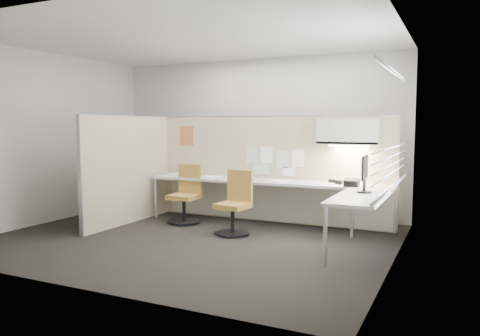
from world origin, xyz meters
The scene contains 26 objects.
floor centered at (0.00, 0.00, -0.01)m, with size 5.50×4.50×0.01m, color black.
ceiling centered at (0.00, 0.00, 2.80)m, with size 5.50×4.50×0.01m, color white.
wall_back centered at (0.00, 2.25, 1.40)m, with size 5.50×0.02×2.80m, color beige.
wall_front centered at (0.00, -2.25, 1.40)m, with size 5.50×0.02×2.80m, color beige.
wall_left centered at (-2.75, 0.00, 1.40)m, with size 0.02×4.50×2.80m, color beige.
wall_right centered at (2.75, 0.00, 1.40)m, with size 0.02×4.50×2.80m, color beige.
window_pane centered at (2.73, 0.00, 1.55)m, with size 0.01×2.80×1.30m, color #95A2AD.
partition_back centered at (0.55, 1.60, 0.88)m, with size 4.10×0.06×1.75m, color tan.
partition_left centered at (-1.50, 0.50, 0.88)m, with size 0.06×2.20×1.75m, color tan.
desk centered at (0.93, 1.13, 0.60)m, with size 4.00×2.07×0.73m.
overhead_bin centered at (1.90, 1.39, 1.51)m, with size 0.90×0.36×0.38m, color beige.
task_light_strip centered at (1.90, 1.39, 1.30)m, with size 0.60×0.06×0.02m, color #FFEABF.
pinned_papers centered at (0.63, 1.57, 1.03)m, with size 1.01×0.00×0.47m.
poster centered at (-1.05, 1.57, 1.42)m, with size 0.28×0.00×0.35m, color orange.
chair_left centered at (-0.66, 0.90, 0.44)m, with size 0.50×0.50×0.95m.
chair_right centered at (0.44, 0.51, 0.43)m, with size 0.49×0.50×0.93m.
monitor centered at (2.30, 0.53, 1.01)m, with size 0.19×0.46×0.48m.
phone centered at (2.01, 1.11, 0.78)m, with size 0.21×0.20×0.12m.
stapler centered at (1.66, 1.42, 0.76)m, with size 0.14×0.04×0.05m, color black.
tape_dispenser centered at (1.79, 1.27, 0.76)m, with size 0.10×0.06×0.06m, color black.
coat_hook centered at (-1.58, -0.24, 1.42)m, with size 0.18×0.44×1.33m.
paper_stack_0 centered at (-1.00, 1.25, 0.75)m, with size 0.23×0.30×0.03m, color white.
paper_stack_1 centered at (-0.38, 1.26, 0.74)m, with size 0.23×0.30×0.02m, color white.
paper_stack_2 centered at (0.23, 1.15, 0.75)m, with size 0.23×0.30×0.04m, color white.
paper_stack_3 centered at (0.85, 1.27, 0.74)m, with size 0.23×0.30×0.02m, color white.
paper_stack_4 centered at (2.34, 0.73, 0.74)m, with size 0.23×0.30×0.02m, color white.
Camera 1 is at (3.42, -5.62, 1.61)m, focal length 35.00 mm.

